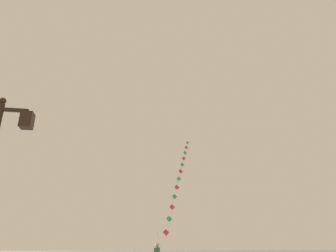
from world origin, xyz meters
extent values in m
sphere|color=black|center=(-2.15, 6.33, 4.91)|extent=(0.16, 0.16, 0.16)
cube|color=black|center=(-2.15, 6.33, 4.68)|extent=(1.28, 0.08, 0.08)
cube|color=black|center=(-1.51, 6.33, 4.43)|extent=(0.28, 0.28, 0.40)
cube|color=beige|center=(-1.51, 6.33, 4.43)|extent=(0.19, 0.19, 0.30)
cylinder|color=silver|center=(3.39, 17.95, 1.26)|extent=(0.92, 2.51, 2.18)
cylinder|color=silver|center=(4.03, 19.71, 2.80)|extent=(0.40, 1.07, 0.93)
cylinder|color=silver|center=(4.41, 20.76, 3.72)|extent=(0.40, 1.07, 0.93)
cylinder|color=silver|center=(4.78, 21.81, 4.63)|extent=(0.40, 1.07, 0.93)
cylinder|color=silver|center=(5.16, 22.86, 5.54)|extent=(0.40, 1.07, 0.93)
cylinder|color=silver|center=(5.54, 23.91, 6.46)|extent=(0.40, 1.07, 0.93)
cylinder|color=silver|center=(5.92, 24.96, 7.37)|extent=(0.40, 1.07, 0.93)
cylinder|color=silver|center=(6.30, 26.01, 8.28)|extent=(0.40, 1.07, 0.93)
cylinder|color=silver|center=(6.67, 27.06, 9.20)|extent=(0.40, 1.07, 0.93)
cylinder|color=silver|center=(7.05, 28.11, 10.11)|extent=(0.40, 1.07, 0.93)
cylinder|color=silver|center=(7.43, 29.16, 11.02)|extent=(0.40, 1.07, 0.93)
cylinder|color=silver|center=(7.81, 30.20, 11.94)|extent=(0.40, 1.07, 0.93)
cube|color=red|center=(3.84, 19.19, 2.35)|extent=(0.40, 0.15, 0.42)
cylinder|color=red|center=(3.84, 19.19, 2.07)|extent=(0.03, 0.05, 0.23)
cube|color=green|center=(4.22, 20.24, 3.26)|extent=(0.39, 0.18, 0.42)
cylinder|color=green|center=(4.22, 20.24, 2.98)|extent=(0.03, 0.04, 0.24)
cube|color=red|center=(4.59, 21.29, 4.17)|extent=(0.39, 0.19, 0.42)
cylinder|color=red|center=(4.59, 21.29, 3.91)|extent=(0.03, 0.04, 0.20)
cube|color=green|center=(4.97, 22.34, 5.09)|extent=(0.41, 0.13, 0.42)
cylinder|color=green|center=(4.97, 22.34, 4.82)|extent=(0.02, 0.02, 0.22)
cube|color=red|center=(5.35, 23.39, 6.00)|extent=(0.42, 0.06, 0.42)
cylinder|color=red|center=(5.35, 23.39, 5.71)|extent=(0.02, 0.05, 0.25)
cube|color=green|center=(5.73, 24.44, 6.91)|extent=(0.40, 0.17, 0.42)
cylinder|color=green|center=(5.73, 24.44, 6.63)|extent=(0.03, 0.05, 0.26)
cube|color=red|center=(6.11, 25.48, 7.83)|extent=(0.42, 0.08, 0.42)
cylinder|color=red|center=(6.11, 25.48, 7.57)|extent=(0.02, 0.04, 0.20)
cube|color=green|center=(6.48, 26.53, 8.74)|extent=(0.42, 0.06, 0.42)
cylinder|color=green|center=(6.48, 26.53, 8.43)|extent=(0.02, 0.05, 0.29)
cube|color=red|center=(6.86, 27.58, 9.65)|extent=(0.38, 0.21, 0.42)
cylinder|color=red|center=(6.86, 27.58, 9.35)|extent=(0.03, 0.04, 0.28)
cube|color=green|center=(7.24, 28.63, 10.57)|extent=(0.42, 0.08, 0.42)
cylinder|color=green|center=(7.24, 28.63, 10.26)|extent=(0.02, 0.05, 0.30)
cube|color=red|center=(7.62, 29.68, 11.48)|extent=(0.40, 0.15, 0.42)
cylinder|color=red|center=(7.62, 29.68, 11.16)|extent=(0.03, 0.05, 0.32)
cube|color=green|center=(8.00, 30.73, 12.39)|extent=(0.36, 0.24, 0.42)
cylinder|color=green|center=(8.00, 30.73, 12.12)|extent=(0.03, 0.03, 0.24)
sphere|color=tan|center=(2.87, 15.81, 1.60)|extent=(0.22, 0.22, 0.22)
cylinder|color=#26724C|center=(2.94, 16.02, 1.35)|extent=(0.21, 0.40, 0.50)
camera|label=1|loc=(0.85, -0.82, 1.62)|focal=32.00mm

